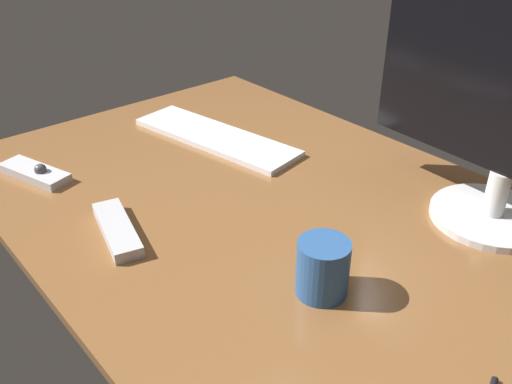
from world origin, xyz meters
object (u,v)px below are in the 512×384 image
object	(u,v)px
coffee_mug	(323,268)
tv_remote	(117,229)
media_remote	(35,172)
keyboard	(216,137)

from	to	relation	value
coffee_mug	tv_remote	bearing A→B (deg)	-154.18
coffee_mug	media_remote	bearing A→B (deg)	-163.24
media_remote	coffee_mug	xyz separation A→B (cm)	(63.07, 19.00, 3.43)
keyboard	coffee_mug	xyz separation A→B (cm)	(53.37, -20.12, 3.79)
keyboard	coffee_mug	size ratio (longest dim) A/B	4.80
tv_remote	keyboard	bearing A→B (deg)	133.39
keyboard	tv_remote	bearing A→B (deg)	-71.26
keyboard	media_remote	world-z (taller)	media_remote
keyboard	media_remote	bearing A→B (deg)	-114.04
keyboard	media_remote	xyz separation A→B (cm)	(-9.70, -39.12, 0.36)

